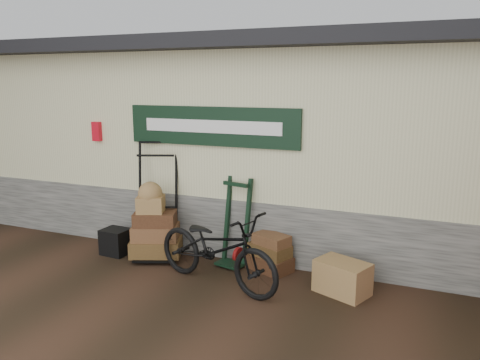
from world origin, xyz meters
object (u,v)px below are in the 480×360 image
object	(u,v)px
porter_trolley	(157,199)
wicker_hamper	(342,278)
suitcase_stack	(270,252)
black_trunk	(116,242)
green_barrow	(236,222)
bicycle	(217,244)

from	to	relation	value
porter_trolley	wicker_hamper	bearing A→B (deg)	-26.63
suitcase_stack	wicker_hamper	bearing A→B (deg)	-18.52
wicker_hamper	porter_trolley	bearing A→B (deg)	174.62
wicker_hamper	black_trunk	distance (m)	3.42
suitcase_stack	green_barrow	bearing A→B (deg)	177.64
suitcase_stack	bicycle	world-z (taller)	bicycle
wicker_hamper	bicycle	world-z (taller)	bicycle
porter_trolley	bicycle	bearing A→B (deg)	-48.11
suitcase_stack	wicker_hamper	xyz separation A→B (m)	(1.06, -0.36, -0.06)
black_trunk	green_barrow	bearing A→B (deg)	9.84
green_barrow	bicycle	bearing A→B (deg)	-72.75
bicycle	wicker_hamper	bearing A→B (deg)	-60.07
suitcase_stack	porter_trolley	bearing A→B (deg)	-176.95
green_barrow	black_trunk	distance (m)	1.91
porter_trolley	green_barrow	xyz separation A→B (m)	(1.21, 0.11, -0.24)
suitcase_stack	bicycle	xyz separation A→B (m)	(-0.47, -0.73, 0.29)
porter_trolley	suitcase_stack	world-z (taller)	porter_trolley
wicker_hamper	bicycle	xyz separation A→B (m)	(-1.53, -0.38, 0.35)
porter_trolley	bicycle	size ratio (longest dim) A/B	0.91
bicycle	black_trunk	bearing A→B (deg)	93.09
suitcase_stack	black_trunk	bearing A→B (deg)	-172.83
porter_trolley	wicker_hamper	distance (m)	2.88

